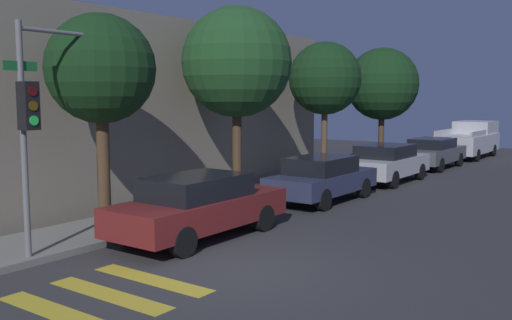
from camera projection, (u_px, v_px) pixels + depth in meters
name	position (u px, v px, depth m)	size (l,w,h in m)	color
ground_plane	(233.00, 270.00, 10.65)	(60.00, 60.00, 0.00)	#333335
sidewalk	(86.00, 234.00, 13.14)	(26.00, 2.19, 0.14)	slate
crosswalk	(85.00, 303.00, 8.91)	(3.33, 2.60, 0.00)	gold
traffic_light_pole	(43.00, 98.00, 10.97)	(2.15, 0.56, 4.64)	slate
sedan_near_corner	(199.00, 205.00, 12.94)	(4.53, 1.79, 1.46)	maroon
sedan_middle	(322.00, 178.00, 17.54)	(4.24, 1.76, 1.40)	#2D3351
sedan_far_end	(386.00, 162.00, 21.51)	(4.33, 1.88, 1.43)	#B7BABF
sedan_tail_of_row	(433.00, 152.00, 25.76)	(4.40, 1.76, 1.36)	#4C5156
pickup_truck	(469.00, 140.00, 30.40)	(5.27, 2.06, 1.89)	#BCBCC1
tree_near_corner	(101.00, 70.00, 12.78)	(2.47, 2.47, 5.08)	#4C3823
tree_midblock	(237.00, 63.00, 16.76)	(3.25, 3.25, 5.86)	#4C3823
tree_far_end	(325.00, 79.00, 21.09)	(2.70, 2.70, 5.25)	brown
tree_behind_truck	(382.00, 84.00, 25.33)	(3.20, 3.20, 5.39)	#4C3823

